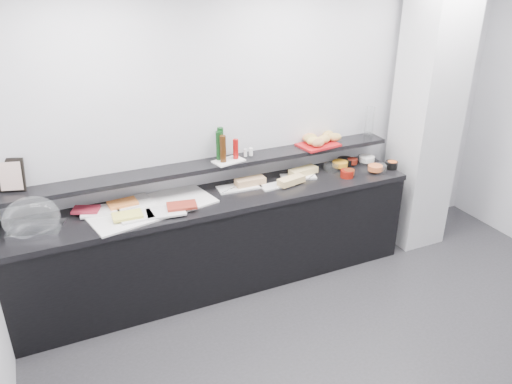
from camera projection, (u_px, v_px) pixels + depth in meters
name	position (u px, v px, depth m)	size (l,w,h in m)	color
ground	(395.00, 384.00, 3.60)	(5.00, 5.00, 0.00)	#2D2D30
back_wall	(275.00, 127.00, 4.67)	(5.00, 0.02, 2.70)	silver
column	(426.00, 118.00, 4.95)	(0.50, 0.50, 2.70)	silver
buffet_cabinet	(220.00, 243.00, 4.56)	(3.60, 0.60, 0.85)	black
counter_top	(218.00, 199.00, 4.37)	(3.62, 0.62, 0.05)	black
wall_shelf	(210.00, 165.00, 4.40)	(3.60, 0.25, 0.04)	black
cloche_base	(37.00, 229.00, 3.79)	(0.39, 0.26, 0.04)	silver
cloche_dome	(32.00, 218.00, 3.72)	(0.41, 0.27, 0.34)	silver
linen_runner	(151.00, 207.00, 4.15)	(1.03, 0.49, 0.01)	white
platter_meat_a	(100.00, 211.00, 4.06)	(0.31, 0.20, 0.01)	white
food_meat_a	(86.00, 210.00, 4.04)	(0.21, 0.13, 0.02)	maroon
platter_salmon	(132.00, 202.00, 4.20)	(0.33, 0.22, 0.01)	white
food_salmon	(123.00, 203.00, 4.15)	(0.24, 0.15, 0.02)	orange
platter_cheese	(136.00, 217.00, 3.97)	(0.26, 0.17, 0.01)	white
food_cheese	(127.00, 215.00, 3.95)	(0.23, 0.15, 0.02)	#F6EC5F
platter_meat_b	(166.00, 212.00, 4.05)	(0.31, 0.21, 0.01)	silver
food_meat_b	(182.00, 206.00, 4.10)	(0.24, 0.15, 0.02)	maroon
sandwich_plate_left	(239.00, 187.00, 4.51)	(0.40, 0.17, 0.01)	white
sandwich_food_left	(250.00, 181.00, 4.54)	(0.28, 0.11, 0.06)	tan
tongs_left	(228.00, 190.00, 4.43)	(0.01, 0.01, 0.16)	silver
sandwich_plate_mid	(277.00, 185.00, 4.55)	(0.31, 0.13, 0.01)	white
sandwich_food_mid	(291.00, 180.00, 4.55)	(0.26, 0.10, 0.06)	#D9B772
tongs_mid	(282.00, 187.00, 4.49)	(0.01, 0.01, 0.16)	silver
sandwich_plate_right	(298.00, 177.00, 4.73)	(0.33, 0.14, 0.01)	white
sandwich_food_right	(303.00, 171.00, 4.75)	(0.28, 0.11, 0.06)	#E8CA79
tongs_right	(313.00, 175.00, 4.73)	(0.01, 0.01, 0.16)	silver
bowl_glass_fruit	(331.00, 167.00, 4.87)	(0.15, 0.15, 0.07)	white
fill_glass_fruit	(340.00, 164.00, 4.92)	(0.15, 0.15, 0.05)	orange
bowl_black_jam	(345.00, 162.00, 5.00)	(0.16, 0.16, 0.07)	black
fill_black_jam	(352.00, 161.00, 4.98)	(0.10, 0.10, 0.05)	#60180D
bowl_glass_cream	(365.00, 160.00, 5.05)	(0.16, 0.16, 0.07)	silver
fill_glass_cream	(367.00, 159.00, 5.04)	(0.16, 0.16, 0.05)	white
bowl_red_jam	(347.00, 174.00, 4.72)	(0.12, 0.12, 0.07)	maroon
fill_red_jam	(349.00, 172.00, 4.73)	(0.10, 0.10, 0.05)	#5F230D
bowl_glass_salmon	(379.00, 168.00, 4.84)	(0.14, 0.14, 0.07)	white
fill_glass_salmon	(375.00, 168.00, 4.82)	(0.14, 0.14, 0.05)	orange
bowl_black_fruit	(391.00, 165.00, 4.92)	(0.12, 0.12, 0.07)	black
fill_black_fruit	(392.00, 164.00, 4.92)	(0.09, 0.09, 0.05)	orange
framed_print	(10.00, 175.00, 3.83)	(0.22, 0.02, 0.26)	black
print_art	(11.00, 176.00, 3.80)	(0.16, 0.00, 0.22)	#D8A69C
condiment_tray	(229.00, 161.00, 4.42)	(0.27, 0.16, 0.01)	white
bottle_green_a	(219.00, 146.00, 4.39)	(0.05, 0.05, 0.26)	#0E3512
bottle_brown	(223.00, 149.00, 4.34)	(0.05, 0.05, 0.24)	#3B1F0A
bottle_green_b	(221.00, 143.00, 4.42)	(0.06, 0.06, 0.28)	#103B16
bottle_hot	(236.00, 149.00, 4.42)	(0.05, 0.05, 0.18)	#9E0C0B
shaker_salt	(245.00, 153.00, 4.49)	(0.03, 0.03, 0.07)	silver
shaker_pepper	(251.00, 152.00, 4.51)	(0.04, 0.04, 0.07)	white
bread_tray	(318.00, 145.00, 4.79)	(0.37, 0.26, 0.02)	#B21318
bread_roll_nw	(309.00, 137.00, 4.83)	(0.15, 0.10, 0.08)	#D1834F
bread_roll_n	(311.00, 138.00, 4.80)	(0.15, 0.10, 0.08)	#B69445
bread_roll_ne	(328.00, 135.00, 4.90)	(0.14, 0.09, 0.08)	tan
bread_roll_sw	(314.00, 141.00, 4.74)	(0.15, 0.10, 0.08)	gold
bread_roll_s	(318.00, 143.00, 4.69)	(0.13, 0.08, 0.08)	#B67845
bread_roll_midw	(324.00, 139.00, 4.78)	(0.16, 0.10, 0.08)	tan
bread_roll_mide	(335.00, 137.00, 4.84)	(0.14, 0.09, 0.08)	tan
carafe	(369.00, 122.00, 4.99)	(0.09, 0.09, 0.30)	silver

